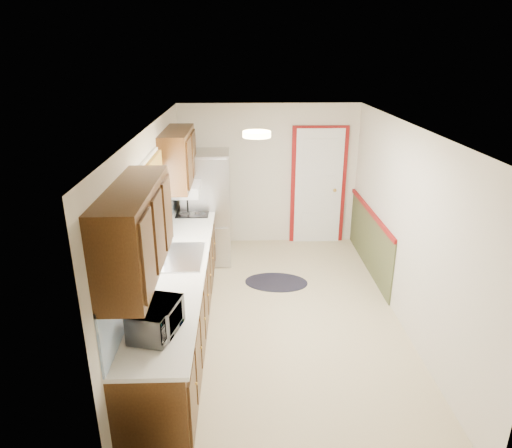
{
  "coord_description": "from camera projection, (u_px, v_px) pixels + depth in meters",
  "views": [
    {
      "loc": [
        -0.47,
        -5.04,
        3.18
      ],
      "look_at": [
        -0.29,
        0.31,
        1.15
      ],
      "focal_mm": 32.0,
      "sensor_mm": 36.0,
      "label": 1
    }
  ],
  "objects": [
    {
      "name": "rug",
      "position": [
        276.0,
        282.0,
        6.69
      ],
      "size": [
        0.99,
        0.7,
        0.01
      ],
      "primitive_type": "ellipsoid",
      "rotation": [
        0.0,
        0.0,
        -0.13
      ],
      "color": "black",
      "rests_on": "ground"
    },
    {
      "name": "room_shell",
      "position": [
        281.0,
        229.0,
        5.43
      ],
      "size": [
        3.2,
        5.2,
        2.52
      ],
      "color": "#C2B389",
      "rests_on": "ground"
    },
    {
      "name": "cooktop",
      "position": [
        193.0,
        211.0,
        6.79
      ],
      "size": [
        0.47,
        0.57,
        0.02
      ],
      "primitive_type": "cube",
      "color": "black",
      "rests_on": "kitchen_run"
    },
    {
      "name": "kitchen_run",
      "position": [
        176.0,
        271.0,
        5.26
      ],
      "size": [
        0.63,
        4.0,
        2.2
      ],
      "color": "#3B210D",
      "rests_on": "ground"
    },
    {
      "name": "refrigerator",
      "position": [
        207.0,
        208.0,
        7.14
      ],
      "size": [
        0.75,
        0.75,
        1.77
      ],
      "rotation": [
        0.0,
        0.0,
        0.02
      ],
      "color": "#B7B7BC",
      "rests_on": "ground"
    },
    {
      "name": "microwave",
      "position": [
        156.0,
        316.0,
        3.82
      ],
      "size": [
        0.38,
        0.54,
        0.33
      ],
      "primitive_type": "imported",
      "rotation": [
        0.0,
        0.0,
        1.32
      ],
      "color": "white",
      "rests_on": "kitchen_run"
    },
    {
      "name": "ceiling_fixture",
      "position": [
        257.0,
        134.0,
        4.82
      ],
      "size": [
        0.3,
        0.3,
        0.06
      ],
      "primitive_type": "cylinder",
      "color": "#FFD88C",
      "rests_on": "room_shell"
    },
    {
      "name": "back_wall_trim",
      "position": [
        329.0,
        197.0,
        7.63
      ],
      "size": [
        1.12,
        2.3,
        2.08
      ],
      "color": "maroon",
      "rests_on": "ground"
    }
  ]
}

